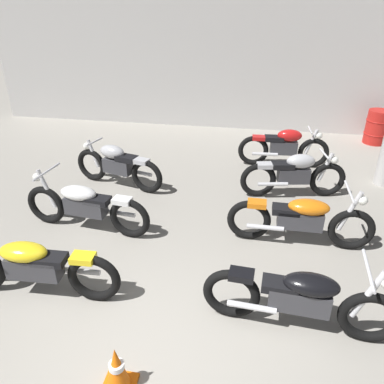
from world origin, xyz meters
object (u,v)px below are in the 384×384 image
Objects in this scene: motorcycle_right_row_0 at (301,298)px; motorcycle_right_row_3 at (284,147)px; motorcycle_right_row_1 at (301,218)px; motorcycle_left_row_0 at (33,266)px; motorcycle_right_row_2 at (294,174)px; oil_drum at (377,127)px; motorcycle_left_row_1 at (85,205)px; traffic_cone at (117,370)px; motorcycle_left_row_2 at (117,165)px.

motorcycle_right_row_3 is at bearing 89.84° from motorcycle_right_row_0.
motorcycle_right_row_1 is at bearing 85.35° from motorcycle_right_row_0.
motorcycle_right_row_1 is (3.34, 1.70, 0.00)m from motorcycle_left_row_0.
oil_drum is at bearing 55.78° from motorcycle_right_row_2.
motorcycle_left_row_1 is 3.77m from motorcycle_right_row_2.
oil_drum is at bearing 61.58° from traffic_cone.
motorcycle_right_row_1 is at bearing 55.77° from traffic_cone.
motorcycle_right_row_1 reaches higher than oil_drum.
oil_drum is (2.40, 6.60, -0.03)m from motorcycle_right_row_0.
motorcycle_left_row_0 is 1.81m from traffic_cone.
motorcycle_left_row_1 is (-0.01, 1.53, 0.00)m from motorcycle_left_row_0.
oil_drum is at bearing 49.69° from motorcycle_left_row_0.
motorcycle_right_row_3 is at bearing 95.04° from motorcycle_right_row_2.
motorcycle_right_row_0 is at bearing -92.42° from motorcycle_right_row_2.
motorcycle_left_row_1 is 4.02× the size of traffic_cone.
motorcycle_right_row_0 is 1.10× the size of motorcycle_right_row_3.
motorcycle_left_row_0 is at bearing -135.56° from motorcycle_right_row_2.
motorcycle_right_row_3 reaches higher than oil_drum.
traffic_cone is at bearing -60.74° from motorcycle_left_row_1.
motorcycle_left_row_0 is 1.11× the size of motorcycle_right_row_2.
motorcycle_left_row_0 is at bearing 143.52° from traffic_cone.
traffic_cone is (-1.89, -2.77, -0.19)m from motorcycle_right_row_1.
motorcycle_left_row_0 is 1.53m from motorcycle_left_row_1.
motorcycle_left_row_0 is 5.68m from motorcycle_right_row_3.
traffic_cone is (-4.15, -7.67, -0.17)m from oil_drum.
motorcycle_left_row_0 is 3.20m from motorcycle_right_row_0.
motorcycle_right_row_2 is 4.74m from traffic_cone.
motorcycle_right_row_1 is at bearing -22.72° from motorcycle_left_row_2.
motorcycle_right_row_3 reaches higher than traffic_cone.
motorcycle_left_row_0 is 8.66m from oil_drum.
motorcycle_right_row_0 reaches higher than motorcycle_left_row_2.
motorcycle_right_row_2 is at bearing 87.58° from motorcycle_right_row_0.
motorcycle_left_row_2 is 3.38m from motorcycle_right_row_2.
motorcycle_right_row_0 is 4.69m from motorcycle_right_row_3.
motorcycle_left_row_2 is at bearing 90.78° from motorcycle_left_row_0.
motorcycle_right_row_3 is (3.21, 4.69, 0.01)m from motorcycle_left_row_0.
motorcycle_left_row_1 is 2.55× the size of oil_drum.
oil_drum reaches higher than traffic_cone.
motorcycle_left_row_0 and motorcycle_right_row_0 have the same top height.
motorcycle_right_row_1 is 2.55× the size of oil_drum.
motorcycle_left_row_0 is at bearing -179.98° from motorcycle_right_row_0.
motorcycle_left_row_2 is 0.89× the size of motorcycle_right_row_0.
motorcycle_right_row_0 is (3.24, -3.12, -0.01)m from motorcycle_left_row_2.
motorcycle_right_row_2 is (-0.00, 1.57, 0.01)m from motorcycle_right_row_1.
motorcycle_left_row_2 is 4.50m from motorcycle_right_row_0.
motorcycle_right_row_1 is (3.38, -1.41, -0.01)m from motorcycle_left_row_2.
motorcycle_right_row_0 is at bearing -94.65° from motorcycle_right_row_1.
motorcycle_right_row_0 is at bearing -90.16° from motorcycle_right_row_3.
motorcycle_right_row_0 is 1.00× the size of motorcycle_right_row_1.
motorcycle_right_row_3 is 6.03m from traffic_cone.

